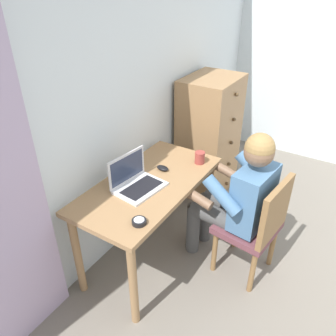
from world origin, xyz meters
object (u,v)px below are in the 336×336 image
at_px(desk, 149,195).
at_px(dresser, 209,137).
at_px(computer_mouse, 163,168).
at_px(desk_clock, 139,222).
at_px(person_seated, 237,195).
at_px(coffee_mug, 200,157).
at_px(laptop, 136,181).
at_px(chair, 257,224).

relative_size(desk, dresser, 1.00).
height_order(computer_mouse, desk_clock, computer_mouse).
relative_size(person_seated, coffee_mug, 9.82).
distance_m(desk, person_seated, 0.64).
height_order(laptop, computer_mouse, laptop).
bearing_deg(dresser, desk_clock, -169.51).
distance_m(chair, computer_mouse, 0.81).
distance_m(dresser, laptop, 1.28).
xyz_separation_m(desk, dresser, (1.17, 0.08, -0.02)).
xyz_separation_m(desk, chair, (0.28, -0.75, -0.15)).
bearing_deg(coffee_mug, laptop, 157.75).
xyz_separation_m(chair, person_seated, (0.02, 0.18, 0.18)).
xyz_separation_m(desk, computer_mouse, (0.19, 0.01, 0.13)).
bearing_deg(laptop, desk, -22.18).
xyz_separation_m(desk, coffee_mug, (0.44, -0.18, 0.16)).
distance_m(laptop, desk_clock, 0.40).
xyz_separation_m(dresser, desk_clock, (-1.57, -0.29, 0.15)).
height_order(dresser, person_seated, dresser).
bearing_deg(person_seated, chair, -96.35).
distance_m(computer_mouse, coffee_mug, 0.31).
bearing_deg(chair, dresser, 43.09).
distance_m(laptop, coffee_mug, 0.59).
relative_size(dresser, laptop, 3.29).
bearing_deg(computer_mouse, person_seated, -74.12).
bearing_deg(laptop, person_seated, -56.51).
height_order(desk_clock, coffee_mug, coffee_mug).
bearing_deg(coffee_mug, desk_clock, -178.10).
relative_size(desk, desk_clock, 13.38).
relative_size(chair, person_seated, 0.73).
height_order(desk, coffee_mug, coffee_mug).
xyz_separation_m(chair, computer_mouse, (-0.09, 0.76, 0.28)).
relative_size(desk, chair, 1.40).
distance_m(desk, dresser, 1.17).
height_order(dresser, desk_clock, dresser).
distance_m(desk, computer_mouse, 0.23).
height_order(dresser, laptop, dresser).
height_order(chair, desk_clock, chair).
relative_size(desk, laptop, 3.28).
bearing_deg(coffee_mug, person_seated, -110.22).
bearing_deg(chair, desk_clock, 141.96).
xyz_separation_m(dresser, person_seated, (-0.87, -0.65, 0.05)).
relative_size(chair, laptop, 2.34).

